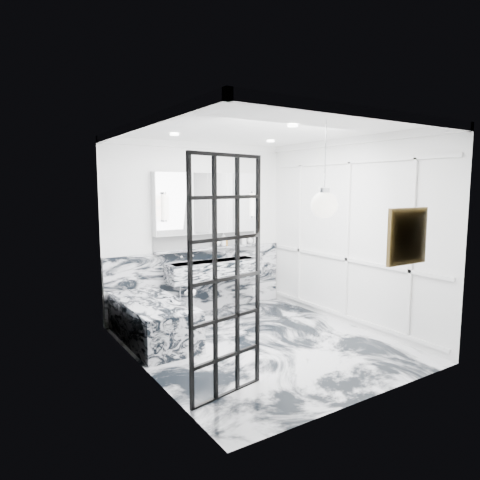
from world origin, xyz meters
TOP-DOWN VIEW (x-y plane):
  - floor at (0.00, 0.00)m, footprint 3.60×3.60m
  - ceiling at (0.00, 0.00)m, footprint 3.60×3.60m
  - wall_back at (0.00, 1.80)m, footprint 3.60×0.00m
  - wall_front at (0.00, -1.80)m, footprint 3.60×0.00m
  - wall_left at (-1.60, 0.00)m, footprint 0.00×3.60m
  - wall_right at (1.60, 0.00)m, footprint 0.00×3.60m
  - marble_clad_back at (0.00, 1.78)m, footprint 3.18×0.05m
  - marble_clad_left at (-1.59, 0.00)m, footprint 0.02×3.56m
  - panel_molding at (1.58, 0.00)m, footprint 0.03×3.40m
  - soap_bottle_a at (0.43, 1.71)m, footprint 0.11×0.11m
  - soap_bottle_b at (0.84, 1.71)m, footprint 0.09×0.10m
  - soap_bottle_c at (0.97, 1.71)m, footprint 0.12×0.12m
  - face_pot at (0.29, 1.71)m, footprint 0.15×0.15m
  - amber_bottle at (0.49, 1.71)m, footprint 0.04×0.04m
  - flower_vase at (-0.87, 0.35)m, footprint 0.08×0.08m
  - crittall_door at (-1.11, -0.97)m, footprint 0.87×0.21m
  - artwork at (0.58, -1.76)m, footprint 0.48×0.05m
  - pendant_light at (-0.18, -1.33)m, footprint 0.27×0.27m
  - trough_sink at (0.15, 1.55)m, footprint 1.60×0.45m
  - ledge at (0.15, 1.72)m, footprint 1.90×0.14m
  - subway_tile at (0.15, 1.78)m, footprint 1.90×0.03m
  - mirror_cabinet at (0.15, 1.73)m, footprint 1.90×0.16m
  - sconce_left at (-0.67, 1.63)m, footprint 0.07×0.07m
  - sconce_right at (0.97, 1.63)m, footprint 0.07×0.07m
  - bathtub at (-1.18, 0.90)m, footprint 0.75×1.65m

SIDE VIEW (x-z plane):
  - floor at x=0.00m, z-range 0.00..0.00m
  - bathtub at x=-1.18m, z-range 0.00..0.55m
  - marble_clad_back at x=0.00m, z-range 0.00..1.05m
  - flower_vase at x=-0.87m, z-range 0.55..0.67m
  - trough_sink at x=0.15m, z-range 0.58..0.88m
  - ledge at x=0.15m, z-range 1.05..1.09m
  - amber_bottle at x=0.49m, z-range 1.09..1.19m
  - soap_bottle_c at x=0.97m, z-range 1.09..1.23m
  - face_pot at x=0.29m, z-range 1.09..1.24m
  - soap_bottle_b at x=0.84m, z-range 1.09..1.26m
  - crittall_door at x=-1.11m, z-range 0.00..2.39m
  - subway_tile at x=0.15m, z-range 1.09..1.32m
  - soap_bottle_a at x=0.43m, z-range 1.09..1.32m
  - panel_molding at x=1.58m, z-range 0.15..2.45m
  - marble_clad_left at x=-1.59m, z-range 0.00..2.68m
  - wall_back at x=0.00m, z-range -0.40..3.20m
  - wall_front at x=0.00m, z-range -0.40..3.20m
  - wall_left at x=-1.60m, z-range -0.40..3.20m
  - wall_right at x=1.60m, z-range -0.40..3.20m
  - artwork at x=0.58m, z-range 1.34..1.83m
  - sconce_left at x=-0.67m, z-range 1.58..1.98m
  - sconce_right at x=0.97m, z-range 1.58..1.98m
  - mirror_cabinet at x=0.15m, z-range 1.32..2.32m
  - pendant_light at x=-0.18m, z-range 1.77..2.04m
  - ceiling at x=0.00m, z-range 2.80..2.80m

